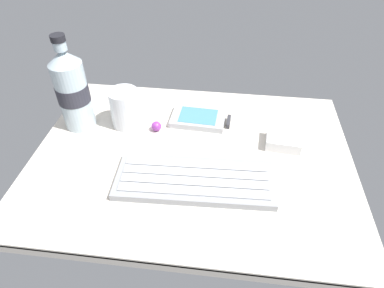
{
  "coord_description": "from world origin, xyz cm",
  "views": [
    {
      "loc": [
        5.89,
        -48.01,
        45.75
      ],
      "look_at": [
        0.0,
        0.0,
        3.0
      ],
      "focal_mm": 30.78,
      "sensor_mm": 36.0,
      "label": 1
    }
  ],
  "objects": [
    {
      "name": "water_bottle",
      "position": [
        -25.97,
        7.12,
        9.01
      ],
      "size": [
        6.73,
        6.73,
        20.8
      ],
      "color": "silver",
      "rests_on": "ground_plane"
    },
    {
      "name": "trackball_mouse",
      "position": [
        -8.73,
        7.0,
        1.1
      ],
      "size": [
        2.2,
        2.2,
        2.2
      ],
      "primitive_type": "sphere",
      "color": "purple",
      "rests_on": "ground_plane"
    },
    {
      "name": "juice_cup",
      "position": [
        -15.74,
        8.53,
        3.91
      ],
      "size": [
        6.4,
        6.4,
        8.5
      ],
      "color": "silver",
      "rests_on": "ground_plane"
    },
    {
      "name": "keyboard",
      "position": [
        1.41,
        -7.34,
        0.81
      ],
      "size": [
        29.42,
        12.17,
        1.7
      ],
      "color": "#93969B",
      "rests_on": "ground_plane"
    },
    {
      "name": "charger_block",
      "position": [
        18.41,
        5.38,
        1.2
      ],
      "size": [
        7.47,
        6.2,
        2.4
      ],
      "primitive_type": "cube",
      "rotation": [
        0.0,
        0.0,
        -0.09
      ],
      "color": "white",
      "rests_on": "ground_plane"
    },
    {
      "name": "handheld_device",
      "position": [
        0.66,
        11.49,
        0.73
      ],
      "size": [
        13.09,
        8.24,
        1.5
      ],
      "color": "#B7BABF",
      "rests_on": "ground_plane"
    },
    {
      "name": "ground_plane",
      "position": [
        0.0,
        -0.23,
        -0.99
      ],
      "size": [
        64.0,
        48.0,
        2.8
      ],
      "color": "beige"
    }
  ]
}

